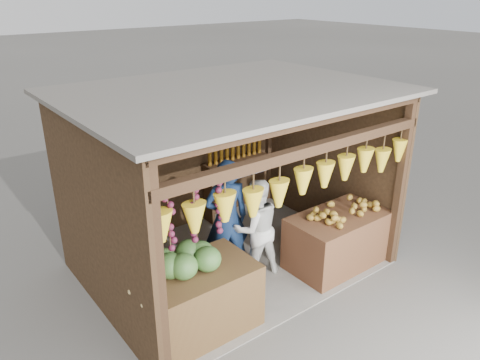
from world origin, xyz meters
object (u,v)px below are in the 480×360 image
at_px(counter_right, 339,239).
at_px(man_standing, 227,218).
at_px(counter_left, 196,302).
at_px(woman_standing, 256,228).
at_px(vendor_seated, 123,247).

relative_size(counter_right, man_standing, 0.88).
xyz_separation_m(counter_left, woman_standing, (1.37, 0.54, 0.31)).
xyz_separation_m(counter_right, vendor_seated, (-2.89, 1.14, 0.37)).
xyz_separation_m(counter_left, vendor_seated, (-0.39, 1.11, 0.36)).
distance_m(man_standing, vendor_seated, 1.47).
bearing_deg(counter_left, man_standing, 37.49).
distance_m(counter_left, man_standing, 1.39).
xyz_separation_m(man_standing, woman_standing, (0.33, -0.26, -0.15)).
relative_size(counter_right, vendor_seated, 1.58).
height_order(counter_right, man_standing, man_standing).
bearing_deg(woman_standing, counter_right, 167.97).
xyz_separation_m(man_standing, vendor_seated, (-1.43, 0.31, -0.09)).
bearing_deg(man_standing, counter_left, 55.12).
distance_m(man_standing, woman_standing, 0.44).
xyz_separation_m(counter_left, man_standing, (1.04, 0.80, 0.46)).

